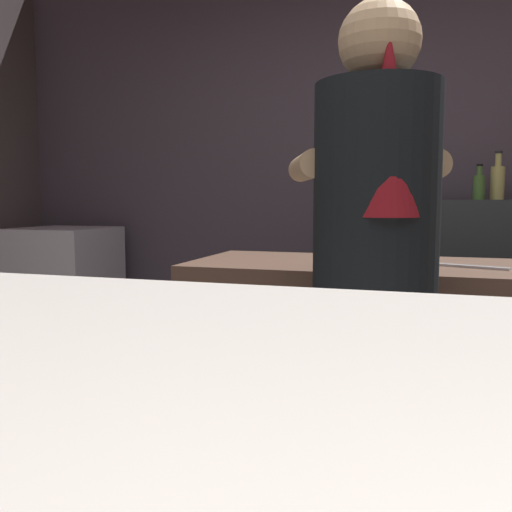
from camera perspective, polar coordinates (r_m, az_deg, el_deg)
The scene contains 10 objects.
wall_back at distance 3.40m, azimuth 15.31°, elevation 8.82°, with size 5.20×0.10×2.70m, color #534B58.
prep_counter at distance 2.11m, azimuth 23.01°, elevation -13.80°, with size 2.10×0.60×0.94m, color brown.
back_shelf at distance 3.17m, azimuth 18.62°, elevation -5.01°, with size 0.93×0.36×1.16m, color #313A3F.
mini_fridge at distance 3.73m, azimuth -19.21°, elevation -4.79°, with size 0.56×0.58×0.99m.
bartender at distance 1.54m, azimuth 12.29°, elevation -1.11°, with size 0.50×0.55×1.69m.
mixing_bowl at distance 1.96m, azimuth 14.49°, elevation -0.07°, with size 0.20×0.20×0.06m, color silver.
chefs_knife at distance 1.95m, azimuth 21.51°, elevation -1.03°, with size 0.24×0.03×0.01m, color silver.
bottle_soy at distance 3.18m, azimuth 23.85°, elevation 7.16°, with size 0.07×0.07×0.26m.
bottle_olive_oil at distance 3.09m, azimuth 22.21°, elevation 6.77°, with size 0.06×0.06×0.18m.
bottle_vinegar at distance 3.06m, azimuth 17.74°, elevation 7.12°, with size 0.05×0.05×0.21m.
Camera 1 is at (0.13, -1.19, 1.16)m, focal length 38.40 mm.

